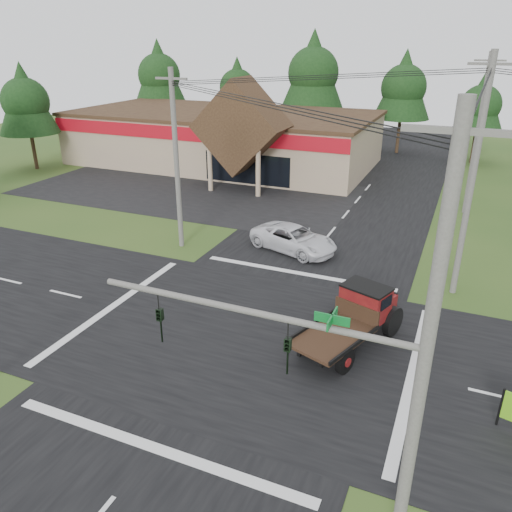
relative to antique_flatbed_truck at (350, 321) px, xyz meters
The scene contains 18 objects.
ground 4.53m from the antique_flatbed_truck, 165.47° to the right, with size 120.00×120.00×0.00m, color #2A491A.
road_ns 4.52m from the antique_flatbed_truck, 165.47° to the right, with size 12.00×120.00×0.02m, color black.
road_ew 4.52m from the antique_flatbed_truck, 165.47° to the right, with size 120.00×12.00×0.02m, color black.
parking_apron 25.58m from the antique_flatbed_truck, 135.51° to the left, with size 28.00×14.00×0.02m, color black.
cvs_building 34.79m from the antique_flatbed_truck, 124.99° to the left, with size 30.40×18.20×9.19m.
traffic_signal_mast 9.32m from the antique_flatbed_truck, 79.50° to the right, with size 8.12×0.24×7.00m.
utility_pole_nr 10.21m from the antique_flatbed_truck, 69.14° to the right, with size 2.00×0.30×11.00m.
utility_pole_nw 14.65m from the antique_flatbed_truck, 150.54° to the left, with size 2.00×0.30×10.50m.
utility_pole_ne 9.16m from the antique_flatbed_truck, 61.33° to the left, with size 2.00×0.30×11.50m.
utility_pole_n 21.72m from the antique_flatbed_truck, 79.76° to the left, with size 2.00×0.30×11.20m.
tree_row_a 52.27m from the antique_flatbed_truck, 131.34° to the left, with size 6.72×6.72×12.12m.
tree_row_b 47.86m from the antique_flatbed_truck, 120.63° to the left, with size 5.60×5.60×10.10m.
tree_row_c 43.03m from the antique_flatbed_truck, 109.62° to the left, with size 7.28×7.28×13.13m.
tree_row_d 41.58m from the antique_flatbed_truck, 95.90° to the left, with size 6.16×6.16×11.11m.
tree_row_e 39.38m from the antique_flatbed_truck, 84.46° to the left, with size 5.04×5.04×9.09m.
tree_side_w 41.23m from the antique_flatbed_truck, 152.44° to the left, with size 5.60×5.60×10.10m.
antique_flatbed_truck is the anchor object (origin of this frame).
white_pickup 10.51m from the antique_flatbed_truck, 121.75° to the left, with size 2.52×5.47×1.52m, color silver.
Camera 1 is at (7.68, -16.78, 11.81)m, focal length 35.00 mm.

